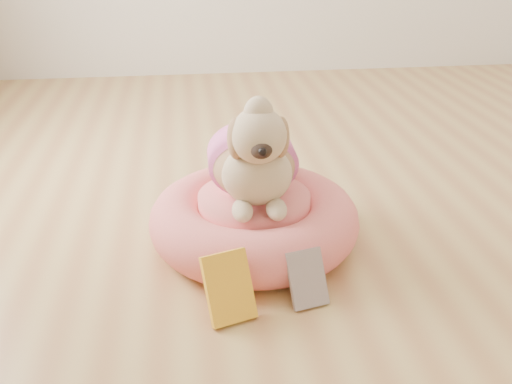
{
  "coord_description": "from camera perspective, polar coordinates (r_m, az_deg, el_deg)",
  "views": [
    {
      "loc": [
        -0.6,
        -1.96,
        1.03
      ],
      "look_at": [
        -0.38,
        -0.27,
        0.22
      ],
      "focal_mm": 40.0,
      "sensor_mm": 36.0,
      "label": 1
    }
  ],
  "objects": [
    {
      "name": "floor",
      "position": [
        2.29,
        8.47,
        -1.5
      ],
      "size": [
        4.5,
        4.5,
        0.0
      ],
      "primitive_type": "plane",
      "color": "#B57F4B",
      "rests_on": "ground"
    },
    {
      "name": "pet_bed",
      "position": [
        1.99,
        -0.19,
        -2.77
      ],
      "size": [
        0.73,
        0.73,
        0.19
      ],
      "color": "#E55962",
      "rests_on": "floor"
    },
    {
      "name": "dog",
      "position": [
        1.87,
        -0.24,
        5.22
      ],
      "size": [
        0.38,
        0.54,
        0.39
      ],
      "primitive_type": null,
      "rotation": [
        0.0,
        0.0,
        -0.02
      ],
      "color": "brown",
      "rests_on": "pet_bed"
    },
    {
      "name": "book_yellow",
      "position": [
        1.63,
        -2.74,
        -9.51
      ],
      "size": [
        0.16,
        0.15,
        0.19
      ],
      "primitive_type": "cube",
      "rotation": [
        -0.47,
        0.0,
        0.3
      ],
      "color": "#FDFF1A",
      "rests_on": "floor"
    },
    {
      "name": "book_white",
      "position": [
        1.7,
        5.13,
        -8.61
      ],
      "size": [
        0.13,
        0.12,
        0.16
      ],
      "primitive_type": "cube",
      "rotation": [
        -0.5,
        0.0,
        0.23
      ],
      "color": "white",
      "rests_on": "floor"
    }
  ]
}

